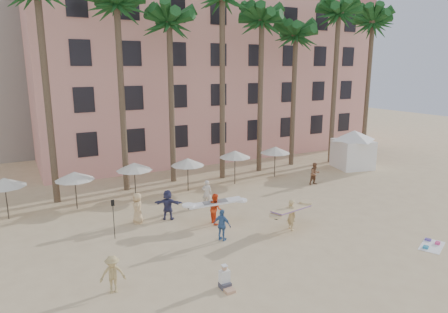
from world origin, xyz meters
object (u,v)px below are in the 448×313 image
at_px(pink_hotel, 205,77).
at_px(cabana, 353,146).
at_px(carrier_yellow, 292,213).
at_px(carrier_white, 215,207).

bearing_deg(pink_hotel, cabana, -60.19).
distance_m(pink_hotel, cabana, 17.43).
relative_size(carrier_yellow, carrier_white, 0.94).
relative_size(pink_hotel, carrier_yellow, 11.23).
bearing_deg(carrier_white, carrier_yellow, -40.57).
distance_m(pink_hotel, carrier_yellow, 24.74).
height_order(cabana, carrier_white, cabana).
relative_size(cabana, carrier_white, 1.64).
height_order(cabana, carrier_yellow, cabana).
relative_size(pink_hotel, cabana, 6.42).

